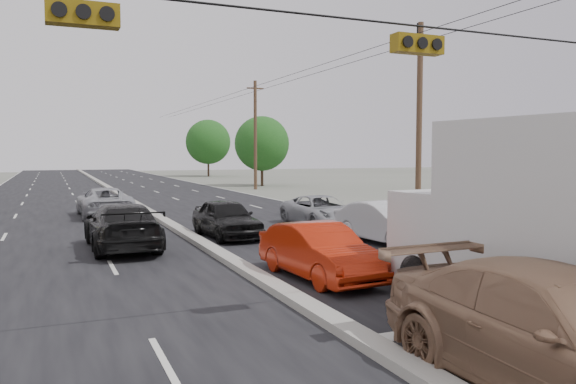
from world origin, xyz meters
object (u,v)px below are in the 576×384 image
at_px(queue_car_a, 226,219).
at_px(oncoming_near, 122,227).
at_px(tree_right_far, 208,142).
at_px(queue_car_d, 448,235).
at_px(red_sedan, 319,252).
at_px(queue_car_c, 321,211).
at_px(queue_car_b, 386,223).
at_px(utility_pole_right_b, 419,119).
at_px(box_truck, 565,219).
at_px(tree_right_mid, 262,144).
at_px(oncoming_far, 104,202).
at_px(tan_sedan, 565,337).
at_px(utility_pole_right_c, 255,134).

bearing_deg(queue_car_a, oncoming_near, -166.60).
distance_m(tree_right_far, queue_car_d, 64.99).
bearing_deg(red_sedan, queue_car_c, 59.16).
relative_size(queue_car_b, oncoming_near, 0.84).
relative_size(utility_pole_right_b, queue_car_d, 2.14).
height_order(tree_right_far, queue_car_a, tree_right_far).
bearing_deg(box_truck, tree_right_mid, 71.39).
xyz_separation_m(queue_car_a, queue_car_d, (5.60, -6.60, -0.09)).
bearing_deg(queue_car_a, oncoming_far, 108.08).
relative_size(queue_car_a, queue_car_c, 0.89).
bearing_deg(oncoming_far, tan_sedan, 96.87).
relative_size(queue_car_b, queue_car_c, 0.93).
bearing_deg(oncoming_near, tree_right_far, -108.48).
relative_size(box_truck, queue_car_b, 1.75).
relative_size(utility_pole_right_c, tree_right_mid, 1.40).
bearing_deg(red_sedan, tan_sedan, -95.23).
height_order(tree_right_mid, oncoming_near, tree_right_mid).
bearing_deg(tree_right_mid, queue_car_a, -112.63).
height_order(queue_car_a, queue_car_c, queue_car_a).
xyz_separation_m(utility_pole_right_b, utility_pole_right_c, (0.00, 25.00, 0.00)).
distance_m(tree_right_mid, queue_car_d, 40.19).
relative_size(tree_right_mid, queue_car_a, 1.59).
bearing_deg(utility_pole_right_c, box_truck, -101.28).
height_order(queue_car_a, oncoming_far, oncoming_far).
bearing_deg(tree_right_far, queue_car_b, -98.85).
bearing_deg(red_sedan, oncoming_far, 98.38).
distance_m(box_truck, red_sedan, 6.17).
distance_m(utility_pole_right_c, queue_car_b, 32.28).
xyz_separation_m(tan_sedan, oncoming_near, (-4.15, 14.74, -0.07)).
bearing_deg(utility_pole_right_b, queue_car_d, -120.82).
relative_size(tan_sedan, red_sedan, 1.35).
xyz_separation_m(box_truck, queue_car_c, (2.09, 15.01, -1.38)).
xyz_separation_m(tree_right_mid, box_truck, (-10.69, -46.04, -2.25)).
xyz_separation_m(tan_sedan, red_sedan, (0.15, 7.91, -0.14)).
distance_m(queue_car_b, oncoming_far, 16.19).
relative_size(box_truck, queue_car_a, 1.83).
relative_size(tree_right_mid, oncoming_near, 1.28).
xyz_separation_m(utility_pole_right_c, queue_car_a, (-11.10, -27.62, -4.34)).
bearing_deg(tree_right_far, tree_right_mid, -92.29).
xyz_separation_m(utility_pole_right_b, oncoming_far, (-14.91, 7.15, -4.34)).
height_order(red_sedan, oncoming_near, oncoming_near).
bearing_deg(queue_car_c, utility_pole_right_b, 9.05).
bearing_deg(oncoming_near, queue_car_b, 163.73).
height_order(box_truck, tan_sedan, box_truck).
distance_m(queue_car_a, queue_car_c, 5.25).
distance_m(tree_right_far, queue_car_a, 59.59).
distance_m(tree_right_far, queue_car_b, 62.29).
relative_size(red_sedan, oncoming_far, 0.81).
relative_size(queue_car_a, queue_car_d, 0.96).
relative_size(tan_sedan, queue_car_a, 1.35).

